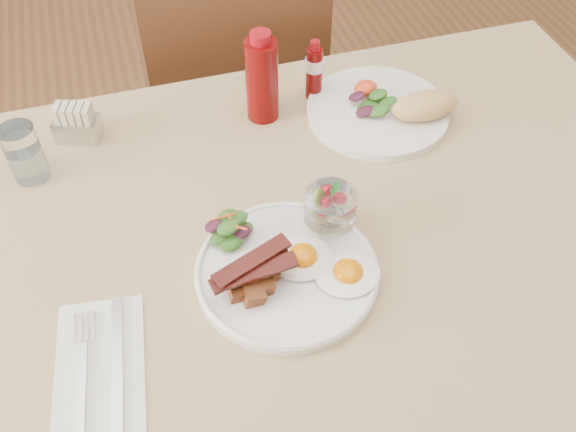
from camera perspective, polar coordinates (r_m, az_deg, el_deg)
The scene contains 13 objects.
table at distance 1.13m, azimuth 2.60°, elevation -3.29°, with size 1.33×0.88×0.75m.
chair_far at distance 1.69m, azimuth -4.85°, elevation 10.73°, with size 0.42×0.42×0.93m.
main_plate at distance 0.98m, azimuth -0.11°, elevation -5.03°, with size 0.28×0.28×0.02m, color white.
fried_eggs at distance 0.97m, azimuth 3.31°, elevation -4.36°, with size 0.16×0.14×0.03m.
bacon_potato_pile at distance 0.93m, azimuth -3.15°, elevation -5.43°, with size 0.13×0.08×0.05m.
side_salad at distance 1.00m, azimuth -5.22°, elevation -1.28°, with size 0.08×0.08×0.04m.
fruit_cup at distance 0.99m, azimuth 3.78°, elevation 0.83°, with size 0.08×0.08×0.08m.
second_plate at distance 1.26m, azimuth 8.95°, elevation 9.41°, with size 0.28×0.27×0.07m.
ketchup_bottle at distance 1.20m, azimuth -2.33°, elevation 12.10°, with size 0.07×0.07×0.18m.
hot_sauce_bottle at distance 1.27m, azimuth 2.34°, elevation 12.79°, with size 0.05×0.05×0.13m.
sugar_caddy at distance 1.24m, azimuth -18.28°, elevation 7.74°, with size 0.09×0.07×0.07m.
water_glass at distance 1.19m, azimuth -22.31°, elevation 4.96°, with size 0.06×0.06×0.10m.
napkin_cutlery at distance 0.93m, azimuth -16.30°, elevation -12.73°, with size 0.15×0.23×0.01m.
Camera 1 is at (-0.25, -0.66, 1.54)m, focal length 40.00 mm.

